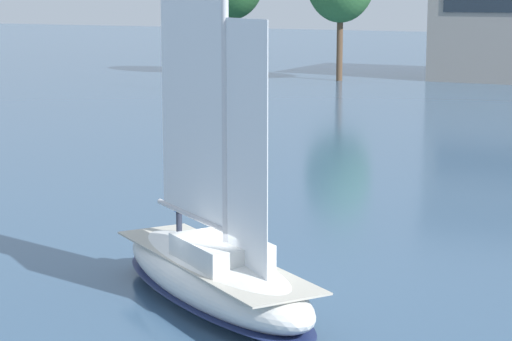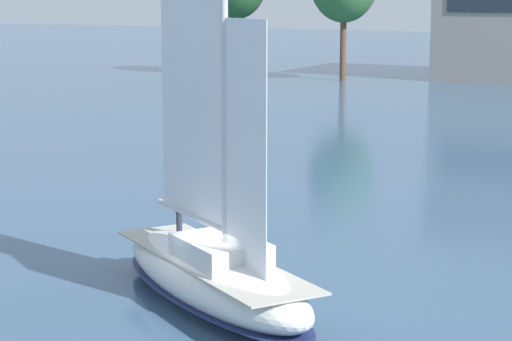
# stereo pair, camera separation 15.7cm
# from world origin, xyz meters

# --- Properties ---
(ground_plane) EXTENTS (400.00, 400.00, 0.00)m
(ground_plane) POSITION_xyz_m (0.00, 0.00, 0.00)
(ground_plane) COLOR #385675
(sailboat_main) EXTENTS (10.77, 8.68, 15.03)m
(sailboat_main) POSITION_xyz_m (0.02, -0.01, 1.17)
(sailboat_main) COLOR white
(sailboat_main) RESTS_ON ground
(sailboat_moored_mid_channel) EXTENTS (4.68, 8.73, 11.57)m
(sailboat_moored_mid_channel) POSITION_xyz_m (-31.05, 57.12, 0.79)
(sailboat_moored_mid_channel) COLOR white
(sailboat_moored_mid_channel) RESTS_ON ground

